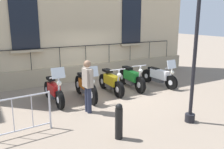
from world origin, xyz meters
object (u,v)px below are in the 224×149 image
Objects in this scene: motorcycle_red at (54,91)px; crowd_barrier at (3,118)px; motorcycle_green at (131,78)px; motorcycle_yellow at (111,82)px; motorcycle_orange at (86,87)px; bollard at (119,121)px; pedestrian_standing at (88,83)px; motorcycle_white at (159,76)px.

motorcycle_red is 2.72m from crowd_barrier.
motorcycle_red is at bearing -87.15° from motorcycle_green.
motorcycle_yellow is 0.82× the size of crowd_barrier.
motorcycle_green reaches higher than crowd_barrier.
motorcycle_orange is 2.24m from motorcycle_green.
motorcycle_orange reaches higher than bollard.
motorcycle_red reaches higher than bollard.
motorcycle_orange is 1.29× the size of pedestrian_standing.
motorcycle_red is 0.82× the size of crowd_barrier.
crowd_barrier is 2.63m from pedestrian_standing.
motorcycle_orange is 1.19m from motorcycle_yellow.
pedestrian_standing reaches higher than motorcycle_red.
motorcycle_yellow is 4.65m from crowd_barrier.
motorcycle_white is (0.11, 4.67, 0.02)m from motorcycle_red.
motorcycle_orange is at bearing -82.53° from motorcycle_green.
pedestrian_standing is at bearing -72.26° from motorcycle_white.
motorcycle_red reaches higher than motorcycle_green.
motorcycle_white is at bearing 77.79° from motorcycle_green.
motorcycle_yellow is at bearing 131.42° from pedestrian_standing.
pedestrian_standing is at bearing 26.98° from motorcycle_red.
pedestrian_standing reaches higher than motorcycle_orange.
motorcycle_red is at bearing -96.08° from motorcycle_orange.
motorcycle_orange is at bearing -89.80° from motorcycle_white.
motorcycle_green is (-0.29, 2.22, -0.01)m from motorcycle_orange.
pedestrian_standing is at bearing 104.11° from crowd_barrier.
motorcycle_white is at bearing 128.84° from bollard.
motorcycle_green is 5.64m from crowd_barrier.
motorcycle_red is 3.40m from bollard.
motorcycle_red is at bearing -168.80° from bollard.
motorcycle_yellow is 0.91× the size of motorcycle_green.
motorcycle_white is at bearing 90.20° from motorcycle_orange.
motorcycle_white reaches higher than bollard.
motorcycle_red is 2.14× the size of bollard.
motorcycle_white reaches higher than crowd_barrier.
pedestrian_standing reaches higher than crowd_barrier.
bollard is 0.55× the size of pedestrian_standing.
crowd_barrier is (2.02, -1.82, 0.15)m from motorcycle_red.
crowd_barrier is at bearing -63.48° from motorcycle_yellow.
motorcycle_orange is 3.51m from motorcycle_white.
bollard is at bearing 61.96° from crowd_barrier.
motorcycle_red reaches higher than motorcycle_orange.
motorcycle_green is 2.34× the size of bollard.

